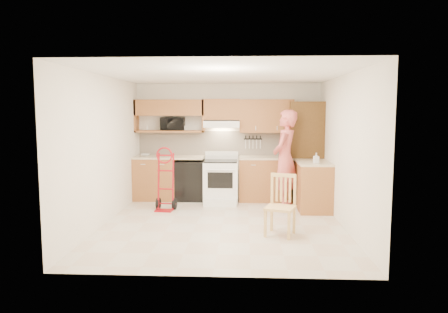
# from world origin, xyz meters

# --- Properties ---
(floor) EXTENTS (4.00, 4.50, 0.02)m
(floor) POSITION_xyz_m (0.00, 0.00, -0.01)
(floor) COLOR beige
(floor) RESTS_ON ground
(ceiling) EXTENTS (4.00, 4.50, 0.02)m
(ceiling) POSITION_xyz_m (0.00, 0.00, 2.51)
(ceiling) COLOR white
(ceiling) RESTS_ON ground
(wall_back) EXTENTS (4.00, 0.02, 2.50)m
(wall_back) POSITION_xyz_m (0.00, 2.26, 1.25)
(wall_back) COLOR white
(wall_back) RESTS_ON ground
(wall_front) EXTENTS (4.00, 0.02, 2.50)m
(wall_front) POSITION_xyz_m (0.00, -2.26, 1.25)
(wall_front) COLOR white
(wall_front) RESTS_ON ground
(wall_left) EXTENTS (0.02, 4.50, 2.50)m
(wall_left) POSITION_xyz_m (-2.01, 0.00, 1.25)
(wall_left) COLOR white
(wall_left) RESTS_ON ground
(wall_right) EXTENTS (0.02, 4.50, 2.50)m
(wall_right) POSITION_xyz_m (2.01, 0.00, 1.25)
(wall_right) COLOR white
(wall_right) RESTS_ON ground
(backsplash) EXTENTS (3.92, 0.03, 0.55)m
(backsplash) POSITION_xyz_m (0.00, 2.23, 1.20)
(backsplash) COLOR beige
(backsplash) RESTS_ON wall_back
(lower_cab_left) EXTENTS (0.90, 0.60, 0.90)m
(lower_cab_left) POSITION_xyz_m (-1.55, 1.95, 0.45)
(lower_cab_left) COLOR #925A3A
(lower_cab_left) RESTS_ON ground
(dishwasher) EXTENTS (0.60, 0.60, 0.85)m
(dishwasher) POSITION_xyz_m (-0.80, 1.95, 0.42)
(dishwasher) COLOR black
(dishwasher) RESTS_ON ground
(lower_cab_right) EXTENTS (1.14, 0.60, 0.90)m
(lower_cab_right) POSITION_xyz_m (0.83, 1.95, 0.45)
(lower_cab_right) COLOR #925A3A
(lower_cab_right) RESTS_ON ground
(countertop_left) EXTENTS (1.50, 0.63, 0.04)m
(countertop_left) POSITION_xyz_m (-1.25, 1.95, 0.92)
(countertop_left) COLOR beige
(countertop_left) RESTS_ON lower_cab_left
(countertop_right) EXTENTS (1.14, 0.63, 0.04)m
(countertop_right) POSITION_xyz_m (0.83, 1.95, 0.92)
(countertop_right) COLOR beige
(countertop_right) RESTS_ON lower_cab_right
(cab_return_right) EXTENTS (0.60, 1.00, 0.90)m
(cab_return_right) POSITION_xyz_m (1.70, 1.15, 0.45)
(cab_return_right) COLOR #925A3A
(cab_return_right) RESTS_ON ground
(countertop_return) EXTENTS (0.63, 1.00, 0.04)m
(countertop_return) POSITION_xyz_m (1.70, 1.15, 0.92)
(countertop_return) COLOR beige
(countertop_return) RESTS_ON cab_return_right
(pantry_tall) EXTENTS (0.70, 0.60, 2.10)m
(pantry_tall) POSITION_xyz_m (1.65, 1.95, 1.05)
(pantry_tall) COLOR #553614
(pantry_tall) RESTS_ON ground
(upper_cab_left) EXTENTS (1.50, 0.33, 0.34)m
(upper_cab_left) POSITION_xyz_m (-1.25, 2.08, 1.98)
(upper_cab_left) COLOR #925A3A
(upper_cab_left) RESTS_ON wall_back
(upper_shelf_mw) EXTENTS (1.50, 0.33, 0.04)m
(upper_shelf_mw) POSITION_xyz_m (-1.25, 2.08, 1.47)
(upper_shelf_mw) COLOR #925A3A
(upper_shelf_mw) RESTS_ON wall_back
(upper_cab_center) EXTENTS (0.76, 0.33, 0.44)m
(upper_cab_center) POSITION_xyz_m (-0.12, 2.08, 1.94)
(upper_cab_center) COLOR #925A3A
(upper_cab_center) RESTS_ON wall_back
(upper_cab_right) EXTENTS (1.14, 0.33, 0.70)m
(upper_cab_right) POSITION_xyz_m (0.83, 2.08, 1.80)
(upper_cab_right) COLOR #925A3A
(upper_cab_right) RESTS_ON wall_back
(range_hood) EXTENTS (0.76, 0.46, 0.14)m
(range_hood) POSITION_xyz_m (-0.12, 2.02, 1.63)
(range_hood) COLOR white
(range_hood) RESTS_ON wall_back
(knife_strip) EXTENTS (0.40, 0.05, 0.29)m
(knife_strip) POSITION_xyz_m (0.55, 2.21, 1.24)
(knife_strip) COLOR black
(knife_strip) RESTS_ON backsplash
(microwave) EXTENTS (0.53, 0.37, 0.28)m
(microwave) POSITION_xyz_m (-1.19, 2.08, 1.63)
(microwave) COLOR black
(microwave) RESTS_ON upper_shelf_mw
(range) EXTENTS (0.71, 0.93, 1.04)m
(range) POSITION_xyz_m (-0.12, 1.67, 0.52)
(range) COLOR white
(range) RESTS_ON ground
(person) EXTENTS (0.70, 0.83, 1.93)m
(person) POSITION_xyz_m (1.17, 1.35, 0.97)
(person) COLOR #D55D58
(person) RESTS_ON ground
(hand_truck) EXTENTS (0.47, 0.44, 1.10)m
(hand_truck) POSITION_xyz_m (-1.16, 0.95, 0.55)
(hand_truck) COLOR #9F0D16
(hand_truck) RESTS_ON ground
(dining_chair) EXTENTS (0.55, 0.57, 0.94)m
(dining_chair) POSITION_xyz_m (0.92, -0.58, 0.47)
(dining_chair) COLOR #E1B760
(dining_chair) RESTS_ON ground
(soap_bottle) EXTENTS (0.10, 0.11, 0.20)m
(soap_bottle) POSITION_xyz_m (1.70, 0.90, 1.04)
(soap_bottle) COLOR white
(soap_bottle) RESTS_ON countertop_return
(bowl) EXTENTS (0.23, 0.23, 0.05)m
(bowl) POSITION_xyz_m (-1.77, 1.95, 0.96)
(bowl) COLOR white
(bowl) RESTS_ON countertop_left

